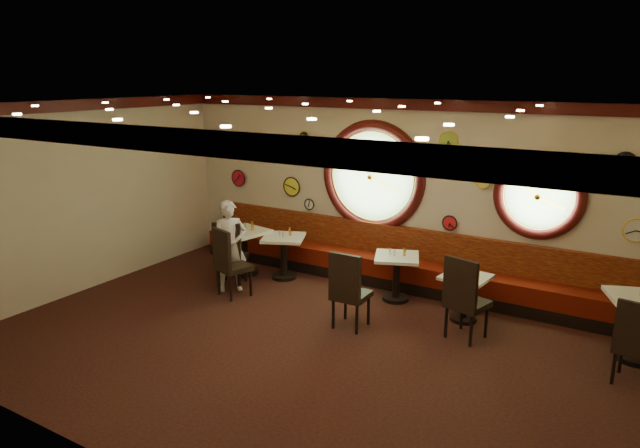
% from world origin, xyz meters
% --- Properties ---
extents(floor, '(9.00, 6.00, 0.00)m').
position_xyz_m(floor, '(0.00, 0.00, 0.00)').
color(floor, black).
rests_on(floor, ground).
extents(ceiling, '(9.00, 6.00, 0.02)m').
position_xyz_m(ceiling, '(0.00, 0.00, 3.20)').
color(ceiling, '#BE8435').
rests_on(ceiling, wall_back).
extents(wall_back, '(9.00, 0.02, 3.20)m').
position_xyz_m(wall_back, '(0.00, 3.00, 1.60)').
color(wall_back, beige).
rests_on(wall_back, floor).
extents(wall_front, '(9.00, 0.02, 3.20)m').
position_xyz_m(wall_front, '(0.00, -3.00, 1.60)').
color(wall_front, beige).
rests_on(wall_front, floor).
extents(wall_left, '(0.02, 6.00, 3.20)m').
position_xyz_m(wall_left, '(-4.50, 0.00, 1.60)').
color(wall_left, beige).
rests_on(wall_left, floor).
extents(molding_back, '(9.00, 0.10, 0.18)m').
position_xyz_m(molding_back, '(0.00, 2.95, 3.11)').
color(molding_back, '#3A0B0A').
rests_on(molding_back, wall_back).
extents(molding_front, '(9.00, 0.10, 0.18)m').
position_xyz_m(molding_front, '(0.00, -2.95, 3.11)').
color(molding_front, '#3A0B0A').
rests_on(molding_front, wall_back).
extents(molding_left, '(0.10, 6.00, 0.18)m').
position_xyz_m(molding_left, '(-4.45, 0.00, 3.11)').
color(molding_left, '#3A0B0A').
rests_on(molding_left, wall_back).
extents(banquette_base, '(8.00, 0.55, 0.20)m').
position_xyz_m(banquette_base, '(0.00, 2.72, 0.10)').
color(banquette_base, black).
rests_on(banquette_base, floor).
extents(banquette_seat, '(8.00, 0.55, 0.30)m').
position_xyz_m(banquette_seat, '(0.00, 2.72, 0.35)').
color(banquette_seat, '#571107').
rests_on(banquette_seat, banquette_base).
extents(banquette_back, '(8.00, 0.10, 0.55)m').
position_xyz_m(banquette_back, '(0.00, 2.94, 0.75)').
color(banquette_back, '#5D070A').
rests_on(banquette_back, wall_back).
extents(porthole_left_glass, '(1.66, 0.02, 1.66)m').
position_xyz_m(porthole_left_glass, '(-0.60, 3.00, 1.85)').
color(porthole_left_glass, '#77A865').
rests_on(porthole_left_glass, wall_back).
extents(porthole_left_frame, '(1.98, 0.18, 1.98)m').
position_xyz_m(porthole_left_frame, '(-0.60, 2.98, 1.85)').
color(porthole_left_frame, '#3A0B0A').
rests_on(porthole_left_frame, wall_back).
extents(porthole_left_ring, '(1.61, 0.03, 1.61)m').
position_xyz_m(porthole_left_ring, '(-0.60, 2.95, 1.85)').
color(porthole_left_ring, yellow).
rests_on(porthole_left_ring, wall_back).
extents(porthole_right_glass, '(1.10, 0.02, 1.10)m').
position_xyz_m(porthole_right_glass, '(2.20, 3.00, 1.80)').
color(porthole_right_glass, '#77A865').
rests_on(porthole_right_glass, wall_back).
extents(porthole_right_frame, '(1.38, 0.18, 1.38)m').
position_xyz_m(porthole_right_frame, '(2.20, 2.98, 1.80)').
color(porthole_right_frame, '#3A0B0A').
rests_on(porthole_right_frame, wall_back).
extents(porthole_right_ring, '(1.09, 0.03, 1.09)m').
position_xyz_m(porthole_right_ring, '(2.20, 2.95, 1.80)').
color(porthole_right_ring, yellow).
rests_on(porthole_right_ring, wall_back).
extents(wall_clock_0, '(0.30, 0.03, 0.30)m').
position_xyz_m(wall_clock_0, '(0.75, 2.96, 2.55)').
color(wall_clock_0, '#92B93A').
rests_on(wall_clock_0, wall_back).
extents(wall_clock_1, '(0.24, 0.03, 0.24)m').
position_xyz_m(wall_clock_1, '(0.85, 2.96, 1.20)').
color(wall_clock_1, red).
rests_on(wall_clock_1, wall_back).
extents(wall_clock_2, '(0.22, 0.03, 0.22)m').
position_xyz_m(wall_clock_2, '(1.35, 2.96, 1.95)').
color(wall_clock_2, '#F4E251').
rests_on(wall_clock_2, wall_back).
extents(wall_clock_3, '(0.20, 0.03, 0.20)m').
position_xyz_m(wall_clock_3, '(-1.90, 2.96, 1.20)').
color(wall_clock_3, white).
rests_on(wall_clock_3, wall_back).
extents(wall_clock_4, '(0.26, 0.03, 0.26)m').
position_xyz_m(wall_clock_4, '(-3.20, 2.96, 2.35)').
color(wall_clock_4, '#A9CD29').
rests_on(wall_clock_4, wall_back).
extents(wall_clock_5, '(0.32, 0.03, 0.32)m').
position_xyz_m(wall_clock_5, '(-3.60, 2.96, 1.55)').
color(wall_clock_5, red).
rests_on(wall_clock_5, wall_back).
extents(wall_clock_6, '(0.34, 0.03, 0.34)m').
position_xyz_m(wall_clock_6, '(3.55, 2.96, 1.45)').
color(wall_clock_6, white).
rests_on(wall_clock_6, wall_back).
extents(wall_clock_7, '(0.24, 0.03, 0.24)m').
position_xyz_m(wall_clock_7, '(-2.00, 2.96, 2.45)').
color(wall_clock_7, black).
rests_on(wall_clock_7, wall_back).
extents(wall_clock_8, '(0.36, 0.03, 0.36)m').
position_xyz_m(wall_clock_8, '(-2.30, 2.96, 1.50)').
color(wall_clock_8, yellow).
rests_on(wall_clock_8, wall_back).
extents(wall_clock_9, '(0.28, 0.03, 0.28)m').
position_xyz_m(wall_clock_9, '(3.30, 2.96, 2.40)').
color(wall_clock_9, black).
rests_on(wall_clock_9, wall_back).
extents(table_a, '(0.90, 0.90, 0.84)m').
position_xyz_m(table_a, '(-2.63, 1.86, 0.53)').
color(table_a, black).
rests_on(table_a, floor).
extents(table_b, '(0.94, 0.94, 0.79)m').
position_xyz_m(table_b, '(-1.89, 2.06, 0.50)').
color(table_b, black).
rests_on(table_b, floor).
extents(table_c, '(0.90, 0.90, 0.76)m').
position_xyz_m(table_c, '(0.27, 2.13, 0.48)').
color(table_c, black).
rests_on(table_c, floor).
extents(table_d, '(0.72, 0.72, 0.71)m').
position_xyz_m(table_d, '(1.47, 1.92, 0.45)').
color(table_d, black).
rests_on(table_d, floor).
extents(table_e, '(1.01, 1.01, 0.86)m').
position_xyz_m(table_e, '(3.76, 1.85, 0.54)').
color(table_e, black).
rests_on(table_e, floor).
extents(chair_a, '(0.63, 0.63, 0.72)m').
position_xyz_m(chair_a, '(-2.44, 1.21, 0.67)').
color(chair_a, black).
rests_on(chair_a, floor).
extents(chair_b, '(0.63, 0.63, 0.72)m').
position_xyz_m(chair_b, '(-2.15, 0.84, 0.67)').
color(chair_b, black).
rests_on(chair_b, floor).
extents(chair_c, '(0.50, 0.50, 0.72)m').
position_xyz_m(chair_c, '(0.12, 0.75, 0.67)').
color(chair_c, black).
rests_on(chair_c, floor).
extents(chair_d, '(0.62, 0.62, 0.75)m').
position_xyz_m(chair_d, '(1.65, 1.26, 0.69)').
color(chair_d, black).
rests_on(chair_d, floor).
extents(chair_e, '(0.52, 0.52, 0.67)m').
position_xyz_m(chair_e, '(3.74, 1.08, 0.62)').
color(chair_e, black).
rests_on(chair_e, floor).
extents(condiment_a_salt, '(0.04, 0.04, 0.11)m').
position_xyz_m(condiment_a_salt, '(-2.69, 1.97, 0.90)').
color(condiment_a_salt, silver).
rests_on(condiment_a_salt, table_a).
extents(condiment_b_salt, '(0.04, 0.04, 0.10)m').
position_xyz_m(condiment_b_salt, '(-1.97, 2.06, 0.84)').
color(condiment_b_salt, silver).
rests_on(condiment_b_salt, table_b).
extents(condiment_c_salt, '(0.03, 0.03, 0.10)m').
position_xyz_m(condiment_c_salt, '(0.16, 2.13, 0.81)').
color(condiment_c_salt, silver).
rests_on(condiment_c_salt, table_c).
extents(condiment_d_salt, '(0.04, 0.04, 0.10)m').
position_xyz_m(condiment_d_salt, '(1.44, 1.97, 0.76)').
color(condiment_d_salt, silver).
rests_on(condiment_d_salt, table_d).
extents(condiment_a_pepper, '(0.04, 0.04, 0.11)m').
position_xyz_m(condiment_a_pepper, '(-2.63, 1.77, 0.90)').
color(condiment_a_pepper, '#B8B8BC').
rests_on(condiment_a_pepper, table_a).
extents(condiment_b_pepper, '(0.03, 0.03, 0.09)m').
position_xyz_m(condiment_b_pepper, '(-1.86, 2.00, 0.83)').
color(condiment_b_pepper, silver).
rests_on(condiment_b_pepper, table_b).
extents(condiment_c_pepper, '(0.03, 0.03, 0.09)m').
position_xyz_m(condiment_c_pepper, '(0.24, 2.10, 0.81)').
color(condiment_c_pepper, silver).
rests_on(condiment_c_pepper, table_c).
extents(condiment_d_pepper, '(0.03, 0.03, 0.09)m').
position_xyz_m(condiment_d_pepper, '(1.54, 1.89, 0.75)').
color(condiment_d_pepper, silver).
rests_on(condiment_d_pepper, table_d).
extents(condiment_a_bottle, '(0.05, 0.05, 0.17)m').
position_xyz_m(condiment_a_bottle, '(-2.49, 1.94, 0.93)').
color(condiment_a_bottle, gold).
rests_on(condiment_a_bottle, table_a).
extents(condiment_b_bottle, '(0.05, 0.05, 0.15)m').
position_xyz_m(condiment_b_bottle, '(-1.82, 2.17, 0.86)').
color(condiment_b_bottle, gold).
rests_on(condiment_b_bottle, table_b).
extents(condiment_c_bottle, '(0.04, 0.04, 0.14)m').
position_xyz_m(condiment_c_bottle, '(0.38, 2.19, 0.83)').
color(condiment_c_bottle, '#C57C2E').
rests_on(condiment_c_bottle, table_c).
extents(condiment_d_bottle, '(0.06, 0.06, 0.18)m').
position_xyz_m(condiment_d_bottle, '(1.62, 2.01, 0.80)').
color(condiment_d_bottle, gold).
rests_on(condiment_d_bottle, table_d).
extents(waiter, '(0.67, 0.67, 1.56)m').
position_xyz_m(waiter, '(-2.34, 1.11, 0.78)').
color(waiter, silver).
rests_on(waiter, floor).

